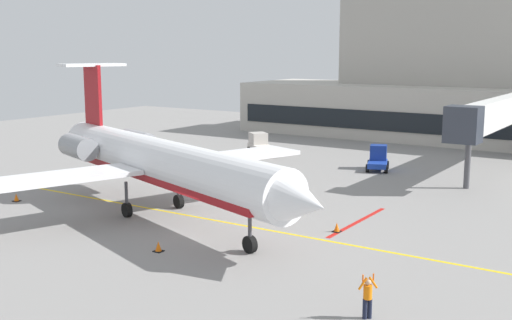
{
  "coord_description": "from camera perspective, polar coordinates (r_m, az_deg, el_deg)",
  "views": [
    {
      "loc": [
        21.92,
        -26.97,
        10.33
      ],
      "look_at": [
        -1.3,
        8.21,
        3.0
      ],
      "focal_mm": 44.86,
      "sensor_mm": 36.0,
      "label": 1
    }
  ],
  "objects": [
    {
      "name": "pushback_tractor",
      "position": [
        63.1,
        0.42,
        1.33
      ],
      "size": [
        4.26,
        3.82,
        2.12
      ],
      "color": "silver",
      "rests_on": "ground"
    },
    {
      "name": "jet_bridge_west",
      "position": [
        57.03,
        20.48,
        3.82
      ],
      "size": [
        2.4,
        21.74,
        6.32
      ],
      "color": "silver",
      "rests_on": "ground"
    },
    {
      "name": "terminal_building",
      "position": [
        76.99,
        20.62,
        6.51
      ],
      "size": [
        60.59,
        14.67,
        17.27
      ],
      "color": "#B7B2A8",
      "rests_on": "ground"
    },
    {
      "name": "safety_cone_alpha",
      "position": [
        33.69,
        -8.7,
        -7.67
      ],
      "size": [
        0.47,
        0.47,
        0.55
      ],
      "color": "orange",
      "rests_on": "ground"
    },
    {
      "name": "safety_cone_delta",
      "position": [
        37.06,
        7.22,
        -6.0
      ],
      "size": [
        0.47,
        0.47,
        0.55
      ],
      "color": "orange",
      "rests_on": "ground"
    },
    {
      "name": "marshaller",
      "position": [
        25.61,
        9.92,
        -11.89
      ],
      "size": [
        0.61,
        0.69,
        1.8
      ],
      "color": "#191E33",
      "rests_on": "ground"
    },
    {
      "name": "ground",
      "position": [
        36.27,
        -5.47,
        -6.81
      ],
      "size": [
        120.0,
        120.0,
        0.11
      ],
      "color": "gray"
    },
    {
      "name": "baggage_tug",
      "position": [
        56.32,
        10.82,
        0.1
      ],
      "size": [
        2.68,
        3.37,
        2.1
      ],
      "color": "#19389E",
      "rests_on": "ground"
    },
    {
      "name": "safety_cone_charlie",
      "position": [
        46.73,
        -5.08,
        -2.64
      ],
      "size": [
        0.47,
        0.47,
        0.55
      ],
      "color": "orange",
      "rests_on": "ground"
    },
    {
      "name": "regional_jet",
      "position": [
        40.32,
        -8.79,
        -0.13
      ],
      "size": [
        28.94,
        21.91,
        9.3
      ],
      "color": "white",
      "rests_on": "ground"
    },
    {
      "name": "safety_cone_bravo",
      "position": [
        46.98,
        -20.59,
        -3.17
      ],
      "size": [
        0.47,
        0.47,
        0.55
      ],
      "color": "orange",
      "rests_on": "ground"
    }
  ]
}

